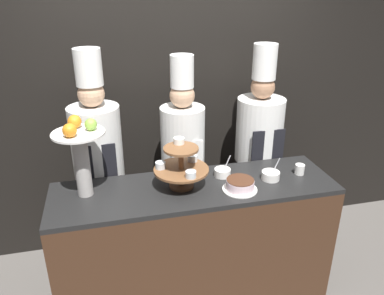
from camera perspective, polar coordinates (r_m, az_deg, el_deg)
wall_back at (r=3.20m, az=-3.20°, el=8.49°), size 10.00×0.06×2.80m
buffet_counter at (r=2.86m, az=0.48°, el=-14.28°), size 1.97×0.57×0.96m
tiered_stand at (r=2.52m, az=-1.67°, el=-2.75°), size 0.38×0.38×0.33m
fruit_pedestal at (r=2.46m, az=-16.66°, el=-0.34°), size 0.33×0.33×0.53m
cake_round at (r=2.55m, az=7.33°, el=-5.69°), size 0.24×0.24×0.08m
cup_white at (r=2.85m, az=16.08°, el=-3.21°), size 0.07×0.07×0.07m
serving_bowl_near at (r=2.73m, az=11.89°, el=-4.18°), size 0.13×0.13×0.16m
serving_bowl_far at (r=2.72m, az=4.67°, el=-3.80°), size 0.12×0.12×0.16m
chef_left at (r=2.94m, az=-14.04°, el=-1.97°), size 0.38×0.38×1.84m
chef_center_left at (r=3.01m, az=-1.40°, el=-1.29°), size 0.35×0.35×1.77m
chef_center_right at (r=3.19m, az=10.06°, el=0.14°), size 0.39×0.39×1.83m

